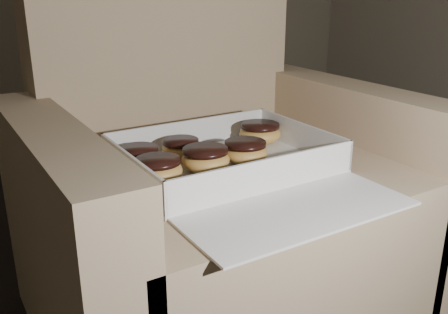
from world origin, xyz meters
TOP-DOWN VIEW (x-y plane):
  - armchair at (0.32, 0.81)m, footprint 0.88×0.74m
  - bakery_box at (0.29, 0.68)m, footprint 0.44×0.51m
  - donut_a at (0.45, 0.81)m, footprint 0.10×0.10m
  - donut_b at (0.13, 0.71)m, footprint 0.10×0.10m
  - donut_c at (0.23, 0.82)m, footprint 0.09×0.09m
  - donut_d at (0.24, 0.72)m, footprint 0.10×0.10m
  - donut_e at (0.34, 0.72)m, footprint 0.10×0.10m
  - donut_f at (0.12, 0.81)m, footprint 0.09×0.09m
  - crumb_a at (0.32, 0.59)m, footprint 0.01×0.01m
  - crumb_b at (0.25, 0.67)m, footprint 0.01×0.01m
  - crumb_c at (0.42, 0.70)m, footprint 0.01×0.01m
  - crumb_d at (0.13, 0.69)m, footprint 0.01×0.01m

SIDE VIEW (x-z plane):
  - armchair at x=0.32m, z-range -0.17..0.75m
  - crumb_a at x=0.32m, z-range 0.42..0.42m
  - crumb_b at x=0.25m, z-range 0.42..0.42m
  - crumb_c at x=0.42m, z-range 0.42..0.42m
  - crumb_d at x=0.13m, z-range 0.42..0.42m
  - bakery_box at x=0.29m, z-range 0.39..0.46m
  - donut_c at x=0.23m, z-range 0.42..0.46m
  - donut_f at x=0.12m, z-range 0.42..0.47m
  - donut_b at x=0.13m, z-range 0.42..0.47m
  - donut_e at x=0.34m, z-range 0.42..0.47m
  - donut_a at x=0.45m, z-range 0.42..0.47m
  - donut_d at x=0.24m, z-range 0.42..0.47m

